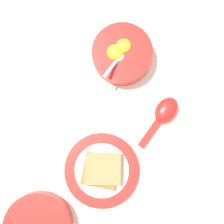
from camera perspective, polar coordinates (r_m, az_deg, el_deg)
ground_plane at (r=0.79m, az=-2.92°, el=-2.83°), size 3.00×3.00×0.00m
egg_bowl at (r=0.79m, az=1.83°, el=10.51°), size 0.15×0.15×0.08m
toast_plate at (r=0.78m, az=-1.88°, el=-10.61°), size 0.18×0.18×0.01m
toast_sandwich at (r=0.76m, az=-1.90°, el=-10.52°), size 0.12×0.12×0.02m
soup_spoon at (r=0.78m, az=9.48°, el=-0.26°), size 0.15×0.10×0.03m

